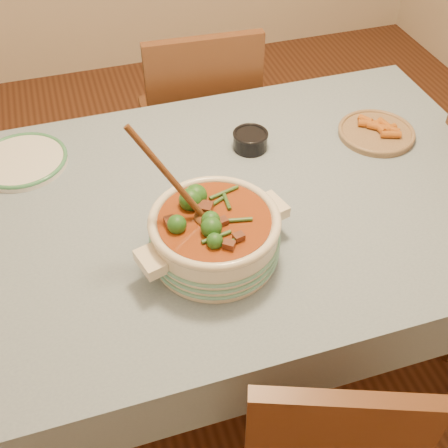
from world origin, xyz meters
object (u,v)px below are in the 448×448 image
at_px(white_plate, 22,161).
at_px(chair_far, 200,119).
at_px(fried_plate, 377,131).
at_px(condiment_bowl, 250,139).
at_px(stew_casserole, 214,232).
at_px(dining_table, 229,222).

bearing_deg(white_plate, chair_far, 31.29).
bearing_deg(fried_plate, condiment_bowl, 171.78).
xyz_separation_m(stew_casserole, white_plate, (-0.45, 0.53, -0.07)).
bearing_deg(white_plate, stew_casserole, -49.70).
bearing_deg(condiment_bowl, stew_casserole, -120.44).
height_order(dining_table, stew_casserole, stew_casserole).
relative_size(stew_casserole, fried_plate, 1.33).
bearing_deg(chair_far, fried_plate, 129.17).
height_order(stew_casserole, chair_far, stew_casserole).
relative_size(dining_table, chair_far, 1.81).
relative_size(stew_casserole, chair_far, 0.45).
distance_m(condiment_bowl, fried_plate, 0.41).
distance_m(stew_casserole, condiment_bowl, 0.47).
height_order(dining_table, white_plate, white_plate).
distance_m(fried_plate, chair_far, 0.77).
bearing_deg(stew_casserole, condiment_bowl, 59.56).
bearing_deg(dining_table, stew_casserole, -117.59).
relative_size(stew_casserole, condiment_bowl, 3.58).
xyz_separation_m(condiment_bowl, chair_far, (-0.02, 0.53, -0.26)).
relative_size(dining_table, condiment_bowl, 14.55).
bearing_deg(white_plate, fried_plate, -9.75).
relative_size(dining_table, fried_plate, 5.41).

